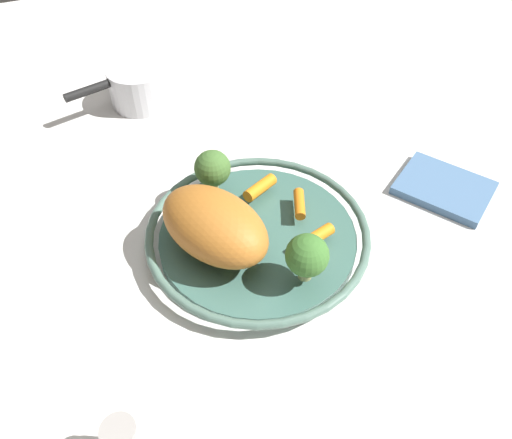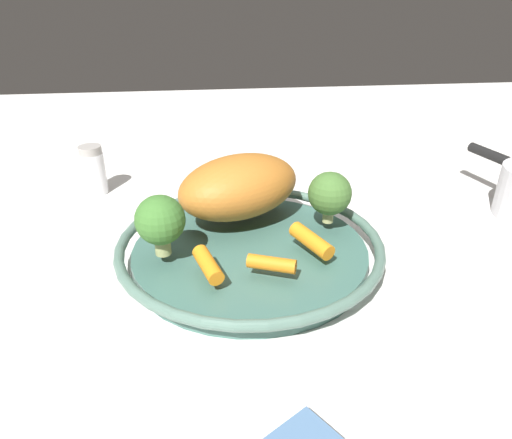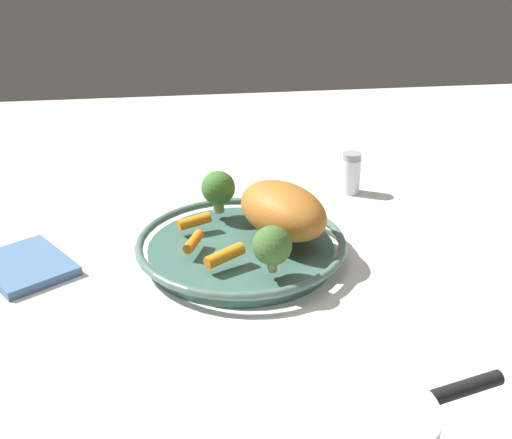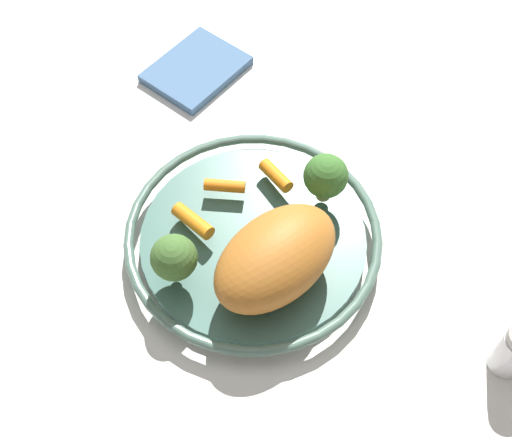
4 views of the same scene
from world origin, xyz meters
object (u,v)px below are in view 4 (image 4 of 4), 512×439
(broccoli_floret_edge, at_px, (326,176))
(dish_towel, at_px, (196,69))
(baby_carrot_center, at_px, (225,186))
(baby_carrot_right, at_px, (276,176))
(broccoli_floret_large, at_px, (174,258))
(roast_chicken_piece, at_px, (276,258))
(serving_bowl, at_px, (253,238))
(baby_carrot_back, at_px, (193,221))

(broccoli_floret_edge, xyz_separation_m, dish_towel, (0.09, -0.30, -0.07))
(baby_carrot_center, xyz_separation_m, broccoli_floret_edge, (-0.12, 0.05, 0.03))
(baby_carrot_right, relative_size, broccoli_floret_large, 0.78)
(roast_chicken_piece, distance_m, dish_towel, 0.40)
(baby_carrot_center, distance_m, dish_towel, 0.26)
(serving_bowl, distance_m, baby_carrot_right, 0.09)
(baby_carrot_center, bearing_deg, serving_bowl, 102.15)
(baby_carrot_back, relative_size, baby_carrot_right, 1.14)
(roast_chicken_piece, height_order, baby_carrot_back, roast_chicken_piece)
(broccoli_floret_large, xyz_separation_m, broccoli_floret_edge, (-0.21, -0.06, 0.00))
(baby_carrot_right, xyz_separation_m, dish_towel, (0.04, -0.26, -0.04))
(baby_carrot_center, relative_size, baby_carrot_right, 1.00)
(baby_carrot_center, height_order, broccoli_floret_edge, broccoli_floret_edge)
(baby_carrot_back, xyz_separation_m, baby_carrot_right, (-0.12, -0.04, -0.00))
(baby_carrot_center, distance_m, baby_carrot_right, 0.07)
(baby_carrot_back, relative_size, broccoli_floret_large, 0.89)
(serving_bowl, relative_size, dish_towel, 2.28)
(broccoli_floret_large, bearing_deg, baby_carrot_back, -119.95)
(broccoli_floret_edge, bearing_deg, serving_bowl, 13.69)
(serving_bowl, height_order, baby_carrot_back, baby_carrot_back)
(baby_carrot_center, bearing_deg, dish_towel, -95.64)
(broccoli_floret_large, xyz_separation_m, dish_towel, (-0.11, -0.36, -0.07))
(roast_chicken_piece, height_order, dish_towel, roast_chicken_piece)
(baby_carrot_back, height_order, broccoli_floret_edge, broccoli_floret_edge)
(roast_chicken_piece, xyz_separation_m, dish_towel, (-0.00, -0.39, -0.07))
(baby_carrot_right, relative_size, dish_towel, 0.37)
(roast_chicken_piece, relative_size, broccoli_floret_edge, 2.35)
(broccoli_floret_edge, relative_size, dish_towel, 0.50)
(broccoli_floret_large, relative_size, broccoli_floret_edge, 0.94)
(baby_carrot_back, relative_size, dish_towel, 0.42)
(broccoli_floret_edge, bearing_deg, dish_towel, -72.72)
(baby_carrot_center, xyz_separation_m, broccoli_floret_large, (0.09, 0.10, 0.03))
(serving_bowl, bearing_deg, dish_towel, -91.61)
(dish_towel, bearing_deg, baby_carrot_right, 99.58)
(serving_bowl, bearing_deg, broccoli_floret_edge, -166.31)
(broccoli_floret_large, bearing_deg, broccoli_floret_edge, -164.98)
(roast_chicken_piece, relative_size, dish_towel, 1.18)
(serving_bowl, relative_size, baby_carrot_center, 6.13)
(broccoli_floret_large, bearing_deg, roast_chicken_piece, 162.59)
(baby_carrot_back, xyz_separation_m, dish_towel, (-0.08, -0.29, -0.04))
(baby_carrot_back, relative_size, broccoli_floret_edge, 0.84)
(roast_chicken_piece, xyz_separation_m, baby_carrot_right, (-0.05, -0.13, -0.03))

